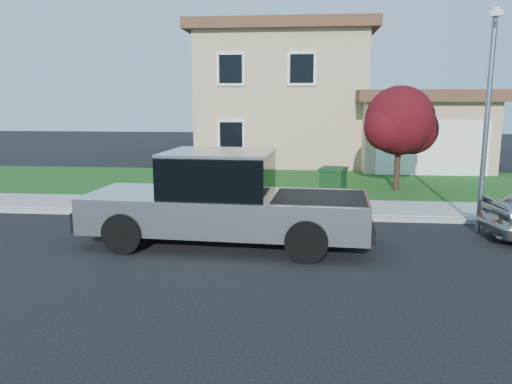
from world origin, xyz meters
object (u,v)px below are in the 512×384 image
woman (229,195)px  pickup_truck (225,201)px  trash_bin (333,187)px  street_lamp (488,110)px  ornamental_tree (400,124)px

woman → pickup_truck: bearing=104.7°
woman → trash_bin: (2.71, 2.24, -0.14)m
trash_bin → street_lamp: size_ratio=0.22×
pickup_truck → trash_bin: pickup_truck is taller
pickup_truck → ornamental_tree: size_ratio=1.81×
pickup_truck → woman: 1.41m
trash_bin → woman: bearing=-122.9°
woman → trash_bin: bearing=-130.7°
pickup_truck → ornamental_tree: 8.62m
woman → street_lamp: 6.52m
pickup_truck → woman: pickup_truck is taller
woman → trash_bin: 3.52m
pickup_truck → street_lamp: street_lamp is taller
pickup_truck → ornamental_tree: ornamental_tree is taller
street_lamp → ornamental_tree: bearing=118.5°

